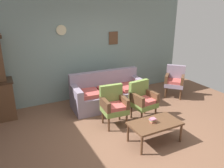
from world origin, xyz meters
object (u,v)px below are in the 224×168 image
object	(u,v)px
floral_couch	(108,94)
armchair_row_middle	(114,104)
coffee_table	(155,125)
wingback_chair_by_fireplace	(175,80)
book_stack_on_table	(153,120)
armchair_near_cabinet	(143,99)
floor_vase_by_wall	(172,78)

from	to	relation	value
floral_couch	armchair_row_middle	distance (m)	1.04
coffee_table	wingback_chair_by_fireplace	bearing A→B (deg)	40.30
armchair_row_middle	coffee_table	xyz separation A→B (m)	(0.40, -0.97, -0.12)
floral_couch	book_stack_on_table	size ratio (longest dim) A/B	15.67
armchair_near_cabinet	coffee_table	world-z (taller)	armchair_near_cabinet
wingback_chair_by_fireplace	coffee_table	xyz separation A→B (m)	(-1.95, -1.65, -0.12)
floral_couch	coffee_table	world-z (taller)	floral_couch
coffee_table	book_stack_on_table	world-z (taller)	book_stack_on_table
wingback_chair_by_fireplace	book_stack_on_table	world-z (taller)	wingback_chair_by_fireplace
wingback_chair_by_fireplace	coffee_table	distance (m)	2.56
armchair_row_middle	coffee_table	size ratio (longest dim) A/B	0.90
floral_couch	armchair_near_cabinet	world-z (taller)	same
book_stack_on_table	floor_vase_by_wall	bearing A→B (deg)	42.55
coffee_table	floor_vase_by_wall	bearing A→B (deg)	43.40
floral_couch	armchair_near_cabinet	bearing A→B (deg)	-68.45
wingback_chair_by_fireplace	coffee_table	world-z (taller)	wingback_chair_by_fireplace
wingback_chair_by_fireplace	book_stack_on_table	distance (m)	2.55
wingback_chair_by_fireplace	floor_vase_by_wall	bearing A→B (deg)	52.60
floral_couch	floor_vase_by_wall	world-z (taller)	floral_couch
armchair_near_cabinet	armchair_row_middle	bearing A→B (deg)	176.76
floral_couch	book_stack_on_table	xyz separation A→B (m)	(0.03, -1.89, 0.14)
floor_vase_by_wall	coffee_table	bearing A→B (deg)	-136.60
floral_couch	armchair_row_middle	size ratio (longest dim) A/B	2.18
armchair_near_cabinet	coffee_table	xyz separation A→B (m)	(-0.34, -0.93, -0.12)
wingback_chair_by_fireplace	floor_vase_by_wall	distance (m)	0.89
coffee_table	floral_couch	bearing A→B (deg)	91.80
floral_couch	coffee_table	bearing A→B (deg)	-88.20
coffee_table	floor_vase_by_wall	xyz separation A→B (m)	(2.48, 2.34, -0.08)
book_stack_on_table	floor_vase_by_wall	xyz separation A→B (m)	(2.51, 2.30, -0.17)
armchair_row_middle	coffee_table	bearing A→B (deg)	-67.49
coffee_table	armchair_row_middle	bearing A→B (deg)	112.51
armchair_near_cabinet	floor_vase_by_wall	bearing A→B (deg)	33.47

